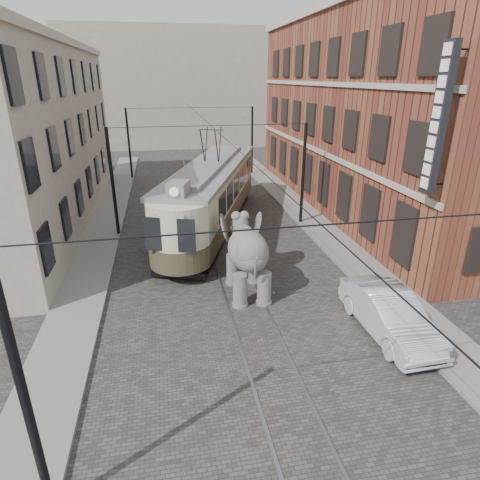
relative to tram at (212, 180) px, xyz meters
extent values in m
plane|color=#44423F|center=(0.11, -6.53, -2.86)|extent=(120.00, 120.00, 0.00)
cube|color=slate|center=(6.11, -6.53, -2.79)|extent=(2.00, 60.00, 0.15)
cube|color=slate|center=(-6.39, -6.53, -2.79)|extent=(2.00, 60.00, 0.15)
cube|color=brown|center=(11.11, 2.47, 3.14)|extent=(8.00, 26.00, 12.00)
cube|color=gray|center=(-10.89, 3.47, 2.14)|extent=(7.00, 24.00, 10.00)
cube|color=gray|center=(0.11, 33.47, 4.14)|extent=(28.00, 10.00, 14.00)
imported|color=#B0B1B5|center=(4.61, -12.04, -2.09)|extent=(1.76, 4.71, 1.54)
camera|label=1|loc=(-2.72, -22.85, 5.51)|focal=30.25mm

